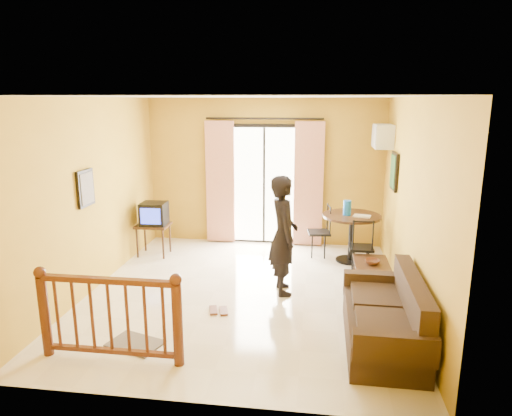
# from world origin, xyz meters

# --- Properties ---
(ground) EXTENTS (5.00, 5.00, 0.00)m
(ground) POSITION_xyz_m (0.00, 0.00, 0.00)
(ground) COLOR beige
(ground) RESTS_ON ground
(room_shell) EXTENTS (5.00, 5.00, 5.00)m
(room_shell) POSITION_xyz_m (0.00, 0.00, 1.70)
(room_shell) COLOR white
(room_shell) RESTS_ON ground
(balcony_door) EXTENTS (2.25, 0.14, 2.46)m
(balcony_door) POSITION_xyz_m (0.00, 2.43, 1.19)
(balcony_door) COLOR black
(balcony_door) RESTS_ON ground
(tv_table) EXTENTS (0.57, 0.48, 0.58)m
(tv_table) POSITION_xyz_m (-1.90, 1.48, 0.50)
(tv_table) COLOR black
(tv_table) RESTS_ON ground
(television) EXTENTS (0.46, 0.43, 0.40)m
(television) POSITION_xyz_m (-1.87, 1.47, 0.78)
(television) COLOR black
(television) RESTS_ON tv_table
(picture_left) EXTENTS (0.05, 0.42, 0.52)m
(picture_left) POSITION_xyz_m (-2.22, -0.20, 1.55)
(picture_left) COLOR black
(picture_left) RESTS_ON room_shell
(dining_table) EXTENTS (1.00, 1.00, 0.83)m
(dining_table) POSITION_xyz_m (1.62, 1.62, 0.66)
(dining_table) COLOR black
(dining_table) RESTS_ON ground
(water_jug) EXTENTS (0.14, 0.14, 0.25)m
(water_jug) POSITION_xyz_m (1.53, 1.60, 0.96)
(water_jug) COLOR blue
(water_jug) RESTS_ON dining_table
(serving_tray) EXTENTS (0.32, 0.25, 0.02)m
(serving_tray) POSITION_xyz_m (1.78, 1.52, 0.84)
(serving_tray) COLOR beige
(serving_tray) RESTS_ON dining_table
(dining_chairs) EXTENTS (1.10, 1.21, 0.95)m
(dining_chairs) POSITION_xyz_m (1.40, 1.39, 0.00)
(dining_chairs) COLOR black
(dining_chairs) RESTS_ON ground
(air_conditioner) EXTENTS (0.31, 0.60, 0.40)m
(air_conditioner) POSITION_xyz_m (2.09, 1.95, 2.15)
(air_conditioner) COLOR silver
(air_conditioner) RESTS_ON room_shell
(botanical_print) EXTENTS (0.05, 0.50, 0.60)m
(botanical_print) POSITION_xyz_m (2.22, 1.30, 1.65)
(botanical_print) COLOR black
(botanical_print) RESTS_ON room_shell
(coffee_table) EXTENTS (0.50, 0.91, 0.40)m
(coffee_table) POSITION_xyz_m (1.85, 0.39, 0.27)
(coffee_table) COLOR black
(coffee_table) RESTS_ON ground
(bowl) EXTENTS (0.28, 0.28, 0.07)m
(bowl) POSITION_xyz_m (1.85, 0.40, 0.44)
(bowl) COLOR #502A1B
(bowl) RESTS_ON coffee_table
(sofa) EXTENTS (0.83, 1.76, 0.84)m
(sofa) POSITION_xyz_m (1.85, -1.21, 0.31)
(sofa) COLOR black
(sofa) RESTS_ON ground
(standing_person) EXTENTS (0.56, 0.72, 1.74)m
(standing_person) POSITION_xyz_m (0.55, 0.15, 0.87)
(standing_person) COLOR black
(standing_person) RESTS_ON ground
(stair_balustrade) EXTENTS (1.63, 0.13, 1.04)m
(stair_balustrade) POSITION_xyz_m (-1.15, -1.90, 0.56)
(stair_balustrade) COLOR #471E0F
(stair_balustrade) RESTS_ON ground
(doormat) EXTENTS (0.69, 0.56, 0.02)m
(doormat) POSITION_xyz_m (-1.03, -1.57, 0.01)
(doormat) COLOR #595047
(doormat) RESTS_ON ground
(sandals) EXTENTS (0.30, 0.27, 0.03)m
(sandals) POSITION_xyz_m (-0.25, -0.63, 0.01)
(sandals) COLOR #502A1B
(sandals) RESTS_ON ground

